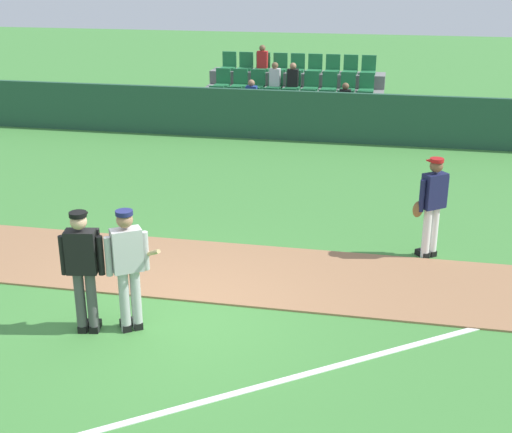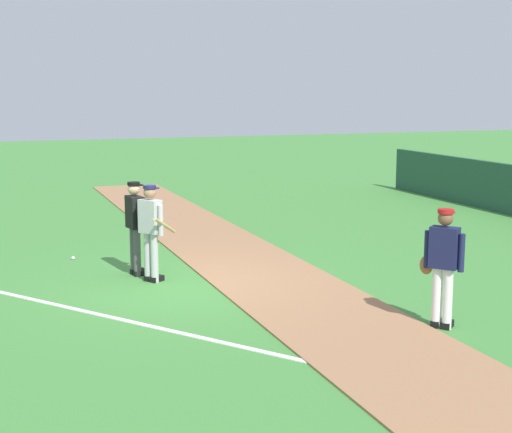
{
  "view_description": "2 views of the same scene",
  "coord_description": "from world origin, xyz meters",
  "px_view_note": "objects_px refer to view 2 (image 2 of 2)",
  "views": [
    {
      "loc": [
        3.03,
        -8.37,
        4.84
      ],
      "look_at": [
        1.09,
        1.27,
        1.15
      ],
      "focal_mm": 48.41,
      "sensor_mm": 36.0,
      "label": 1
    },
    {
      "loc": [
        12.63,
        -3.28,
        3.44
      ],
      "look_at": [
        0.34,
        1.31,
        1.2
      ],
      "focal_mm": 52.31,
      "sensor_mm": 36.0,
      "label": 2
    }
  ],
  "objects_px": {
    "batter_grey_jersey": "(151,229)",
    "runner_navy_jersey": "(443,264)",
    "umpire_home_plate": "(136,223)",
    "baseball": "(73,258)"
  },
  "relations": [
    {
      "from": "runner_navy_jersey",
      "to": "umpire_home_plate",
      "type": "bearing_deg",
      "value": -143.0
    },
    {
      "from": "umpire_home_plate",
      "to": "baseball",
      "type": "height_order",
      "value": "umpire_home_plate"
    },
    {
      "from": "baseball",
      "to": "umpire_home_plate",
      "type": "bearing_deg",
      "value": 29.41
    },
    {
      "from": "umpire_home_plate",
      "to": "runner_navy_jersey",
      "type": "distance_m",
      "value": 5.84
    },
    {
      "from": "umpire_home_plate",
      "to": "runner_navy_jersey",
      "type": "bearing_deg",
      "value": 37.0
    },
    {
      "from": "runner_navy_jersey",
      "to": "baseball",
      "type": "xyz_separation_m",
      "value": [
        -6.39,
        -4.48,
        -0.93
      ]
    },
    {
      "from": "batter_grey_jersey",
      "to": "runner_navy_jersey",
      "type": "height_order",
      "value": "same"
    },
    {
      "from": "batter_grey_jersey",
      "to": "baseball",
      "type": "relative_size",
      "value": 23.78
    },
    {
      "from": "batter_grey_jersey",
      "to": "umpire_home_plate",
      "type": "height_order",
      "value": "same"
    },
    {
      "from": "runner_navy_jersey",
      "to": "baseball",
      "type": "bearing_deg",
      "value": -144.92
    }
  ]
}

